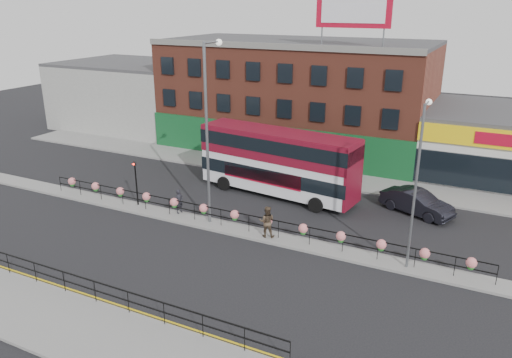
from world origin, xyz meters
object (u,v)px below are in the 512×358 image
at_px(double_decker_bus, 278,156).
at_px(lamp_column_west, 209,119).
at_px(pedestrian_a, 179,201).
at_px(car, 417,202).
at_px(pedestrian_b, 267,222).
at_px(lamp_column_east, 418,173).

xyz_separation_m(double_decker_bus, lamp_column_west, (-1.85, -6.39, 3.88)).
bearing_deg(lamp_column_west, pedestrian_a, 178.74).
bearing_deg(double_decker_bus, car, 5.83).
bearing_deg(pedestrian_a, double_decker_bus, -25.49).
relative_size(pedestrian_b, lamp_column_west, 0.17).
relative_size(lamp_column_west, lamp_column_east, 1.28).
bearing_deg(lamp_column_east, pedestrian_b, -178.45).
relative_size(pedestrian_a, lamp_column_east, 0.19).
bearing_deg(lamp_column_west, lamp_column_east, -1.70).
bearing_deg(double_decker_bus, pedestrian_b, -71.09).
distance_m(double_decker_bus, lamp_column_west, 7.70).
distance_m(double_decker_bus, pedestrian_a, 7.99).
distance_m(lamp_column_west, lamp_column_east, 12.67).
xyz_separation_m(car, pedestrian_a, (-14.29, -7.34, 0.17)).
xyz_separation_m(pedestrian_b, lamp_column_east, (8.34, 0.23, 4.28)).
bearing_deg(lamp_column_east, pedestrian_a, 178.38).
bearing_deg(car, pedestrian_b, 159.46).
relative_size(car, lamp_column_west, 0.46).
distance_m(double_decker_bus, pedestrian_b, 7.62).
height_order(double_decker_bus, pedestrian_b, double_decker_bus).
height_order(double_decker_bus, car, double_decker_bus).
xyz_separation_m(pedestrian_a, lamp_column_east, (15.17, -0.43, 4.43)).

